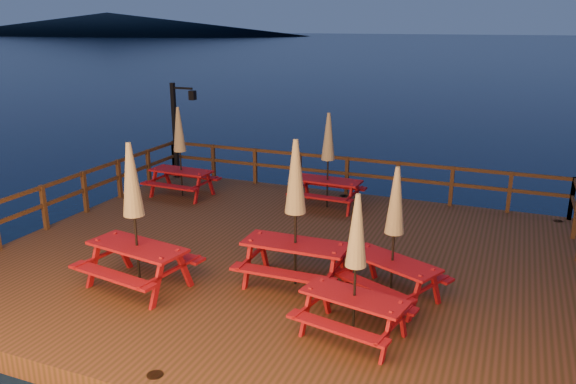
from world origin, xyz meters
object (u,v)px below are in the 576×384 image
object	(u,v)px
picnic_table_0	(356,265)
picnic_table_2	(134,214)
lamp_post	(179,122)
picnic_table_1	(180,151)

from	to	relation	value
picnic_table_0	picnic_table_2	bearing A→B (deg)	-171.18
lamp_post	picnic_table_0	xyz separation A→B (m)	(7.70, -7.09, -0.57)
lamp_post	picnic_table_2	distance (m)	7.77
lamp_post	picnic_table_0	distance (m)	10.49
lamp_post	picnic_table_0	bearing A→B (deg)	-42.66
picnic_table_1	picnic_table_2	world-z (taller)	picnic_table_2
picnic_table_1	lamp_post	bearing A→B (deg)	125.37
picnic_table_0	picnic_table_1	xyz separation A→B (m)	(-6.61, 5.42, 0.10)
picnic_table_0	lamp_post	bearing A→B (deg)	148.46
lamp_post	picnic_table_0	size ratio (longest dim) A/B	1.27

